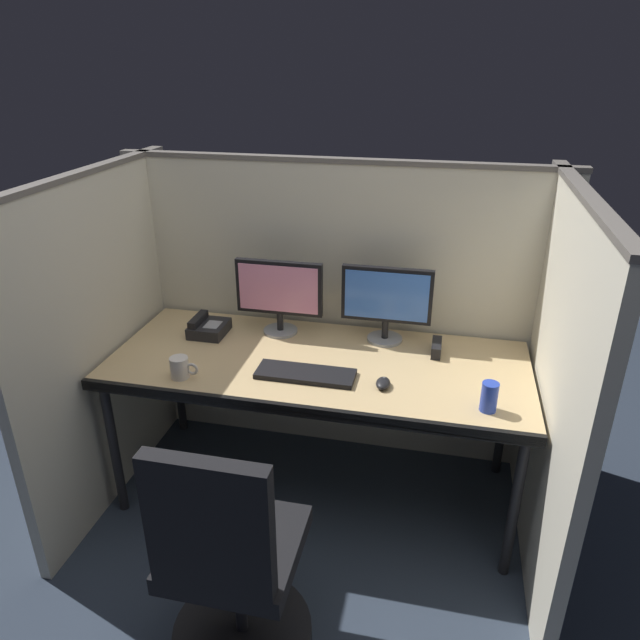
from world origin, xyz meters
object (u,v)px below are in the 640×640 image
(monitor_left, at_px, (279,292))
(computer_mouse, at_px, (383,383))
(monitor_right, at_px, (387,299))
(keyboard_main, at_px, (305,374))
(office_chair, at_px, (233,579))
(red_stapler, at_px, (436,348))
(desk_phone, at_px, (208,328))
(desk, at_px, (317,371))
(coffee_mug, at_px, (180,368))
(soda_can, at_px, (489,397))

(monitor_left, relative_size, computer_mouse, 4.48)
(monitor_right, relative_size, keyboard_main, 1.00)
(office_chair, relative_size, red_stapler, 6.50)
(desk_phone, bearing_deg, monitor_left, 15.48)
(monitor_left, distance_m, desk_phone, 0.40)
(office_chair, height_order, keyboard_main, office_chair)
(monitor_left, distance_m, computer_mouse, 0.73)
(keyboard_main, bearing_deg, computer_mouse, -2.71)
(desk, distance_m, office_chair, 0.98)
(desk, distance_m, keyboard_main, 0.15)
(coffee_mug, xyz_separation_m, red_stapler, (1.07, 0.47, -0.02))
(computer_mouse, bearing_deg, coffee_mug, -172.66)
(monitor_right, distance_m, red_stapler, 0.32)
(monitor_right, distance_m, desk_phone, 0.89)
(coffee_mug, height_order, soda_can, soda_can)
(desk, relative_size, monitor_left, 4.42)
(desk, xyz_separation_m, coffee_mug, (-0.54, -0.27, 0.10))
(desk, distance_m, red_stapler, 0.57)
(desk, height_order, keyboard_main, keyboard_main)
(monitor_right, bearing_deg, monitor_left, -177.56)
(monitor_left, xyz_separation_m, desk_phone, (-0.35, -0.10, -0.18))
(desk, bearing_deg, red_stapler, 21.12)
(soda_can, relative_size, red_stapler, 0.81)
(desk, height_order, monitor_right, monitor_right)
(keyboard_main, bearing_deg, desk, 81.89)
(keyboard_main, xyz_separation_m, computer_mouse, (0.34, -0.02, 0.01))
(soda_can, bearing_deg, desk, 161.95)
(soda_can, bearing_deg, monitor_left, 153.11)
(keyboard_main, distance_m, coffee_mug, 0.54)
(office_chair, bearing_deg, soda_can, 44.57)
(desk, bearing_deg, keyboard_main, -98.11)
(monitor_left, xyz_separation_m, coffee_mug, (-0.29, -0.53, -0.17))
(computer_mouse, relative_size, coffee_mug, 0.76)
(monitor_right, height_order, keyboard_main, monitor_right)
(desk_phone, bearing_deg, desk, -15.49)
(keyboard_main, height_order, computer_mouse, computer_mouse)
(computer_mouse, height_order, soda_can, soda_can)
(soda_can, xyz_separation_m, desk_phone, (-1.34, 0.41, -0.03))
(desk, xyz_separation_m, desk_phone, (-0.59, 0.16, 0.08))
(monitor_right, xyz_separation_m, desk_phone, (-0.87, -0.12, -0.18))
(monitor_left, bearing_deg, monitor_right, 2.44)
(desk, bearing_deg, monitor_left, 133.63)
(office_chair, bearing_deg, keyboard_main, 90.22)
(desk, relative_size, desk_phone, 10.00)
(coffee_mug, height_order, desk_phone, coffee_mug)
(desk, bearing_deg, computer_mouse, -25.85)
(monitor_right, xyz_separation_m, soda_can, (0.47, -0.52, -0.15))
(coffee_mug, distance_m, red_stapler, 1.17)
(keyboard_main, relative_size, desk_phone, 2.26)
(desk_phone, bearing_deg, computer_mouse, -19.27)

